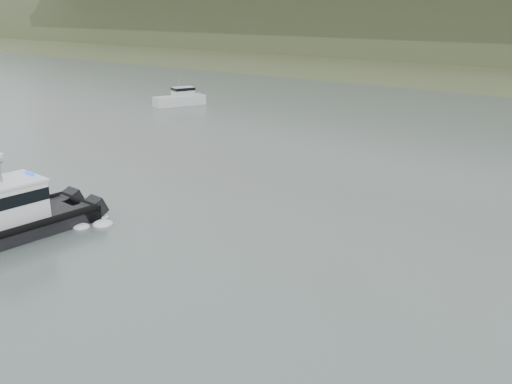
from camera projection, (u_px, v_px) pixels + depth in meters
The scene contains 3 objects.
ground at pixel (169, 278), 27.80m from camera, with size 400.00×400.00×0.00m, color #485551.
patrol_boat at pixel (6, 215), 32.54m from camera, with size 4.44×10.61×5.04m.
motorboat at pixel (181, 98), 76.08m from camera, with size 4.57×7.16×3.74m.
Camera 1 is at (18.63, -17.38, 12.65)m, focal length 40.00 mm.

